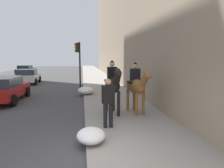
{
  "coord_description": "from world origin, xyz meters",
  "views": [
    {
      "loc": [
        -4.68,
        0.06,
        2.52
      ],
      "look_at": [
        4.0,
        -1.2,
        1.4
      ],
      "focal_mm": 32.78,
      "sensor_mm": 36.0,
      "label": 1
    }
  ],
  "objects_px": {
    "mounted_horse_near": "(113,84)",
    "car_far_lane": "(4,89)",
    "mounted_horse_far": "(136,85)",
    "car_near_lane": "(27,76)",
    "pedestrian_greeting": "(108,100)",
    "car_mid_lane": "(26,70)",
    "traffic_light_near_curb": "(79,59)"
  },
  "relations": [
    {
      "from": "car_mid_lane",
      "to": "car_near_lane",
      "type": "bearing_deg",
      "value": -163.7
    },
    {
      "from": "traffic_light_near_curb",
      "to": "car_far_lane",
      "type": "bearing_deg",
      "value": 126.04
    },
    {
      "from": "pedestrian_greeting",
      "to": "car_near_lane",
      "type": "height_order",
      "value": "pedestrian_greeting"
    },
    {
      "from": "car_near_lane",
      "to": "pedestrian_greeting",
      "type": "bearing_deg",
      "value": -158.92
    },
    {
      "from": "car_far_lane",
      "to": "car_near_lane",
      "type": "bearing_deg",
      "value": 5.94
    },
    {
      "from": "car_near_lane",
      "to": "car_mid_lane",
      "type": "height_order",
      "value": "same"
    },
    {
      "from": "car_mid_lane",
      "to": "car_far_lane",
      "type": "distance_m",
      "value": 20.27
    },
    {
      "from": "pedestrian_greeting",
      "to": "car_mid_lane",
      "type": "xyz_separation_m",
      "value": [
        25.48,
        9.3,
        -0.34
      ]
    },
    {
      "from": "pedestrian_greeting",
      "to": "traffic_light_near_curb",
      "type": "distance_m",
      "value": 8.85
    },
    {
      "from": "mounted_horse_far",
      "to": "car_mid_lane",
      "type": "xyz_separation_m",
      "value": [
        23.74,
        10.76,
        -0.58
      ]
    },
    {
      "from": "mounted_horse_near",
      "to": "traffic_light_near_curb",
      "type": "bearing_deg",
      "value": -172.4
    },
    {
      "from": "mounted_horse_far",
      "to": "traffic_light_near_curb",
      "type": "relative_size",
      "value": 0.61
    },
    {
      "from": "mounted_horse_far",
      "to": "car_near_lane",
      "type": "xyz_separation_m",
      "value": [
        12.35,
        7.64,
        -0.59
      ]
    },
    {
      "from": "mounted_horse_far",
      "to": "traffic_light_near_curb",
      "type": "height_order",
      "value": "traffic_light_near_curb"
    },
    {
      "from": "mounted_horse_near",
      "to": "car_mid_lane",
      "type": "bearing_deg",
      "value": -162.55
    },
    {
      "from": "car_near_lane",
      "to": "car_mid_lane",
      "type": "bearing_deg",
      "value": 12.68
    },
    {
      "from": "pedestrian_greeting",
      "to": "traffic_light_near_curb",
      "type": "relative_size",
      "value": 0.46
    },
    {
      "from": "car_far_lane",
      "to": "traffic_light_near_curb",
      "type": "xyz_separation_m",
      "value": [
        3.06,
        -4.21,
        1.71
      ]
    },
    {
      "from": "car_mid_lane",
      "to": "traffic_light_near_curb",
      "type": "height_order",
      "value": "traffic_light_near_curb"
    },
    {
      "from": "car_near_lane",
      "to": "car_far_lane",
      "type": "relative_size",
      "value": 0.91
    },
    {
      "from": "traffic_light_near_curb",
      "to": "mounted_horse_near",
      "type": "bearing_deg",
      "value": -167.62
    },
    {
      "from": "mounted_horse_near",
      "to": "pedestrian_greeting",
      "type": "height_order",
      "value": "mounted_horse_near"
    },
    {
      "from": "mounted_horse_near",
      "to": "traffic_light_near_curb",
      "type": "height_order",
      "value": "traffic_light_near_curb"
    },
    {
      "from": "mounted_horse_near",
      "to": "car_far_lane",
      "type": "height_order",
      "value": "mounted_horse_near"
    },
    {
      "from": "car_far_lane",
      "to": "mounted_horse_far",
      "type": "bearing_deg",
      "value": -119.6
    },
    {
      "from": "car_near_lane",
      "to": "car_far_lane",
      "type": "bearing_deg",
      "value": -176.82
    },
    {
      "from": "car_far_lane",
      "to": "traffic_light_near_curb",
      "type": "bearing_deg",
      "value": -53.84
    },
    {
      "from": "mounted_horse_near",
      "to": "mounted_horse_far",
      "type": "relative_size",
      "value": 1.04
    },
    {
      "from": "car_mid_lane",
      "to": "traffic_light_near_curb",
      "type": "distance_m",
      "value": 18.78
    },
    {
      "from": "car_near_lane",
      "to": "mounted_horse_near",
      "type": "bearing_deg",
      "value": -154.58
    },
    {
      "from": "mounted_horse_near",
      "to": "car_far_lane",
      "type": "xyz_separation_m",
      "value": [
        3.91,
        5.74,
        -0.65
      ]
    },
    {
      "from": "mounted_horse_far",
      "to": "car_near_lane",
      "type": "bearing_deg",
      "value": -159.58
    }
  ]
}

